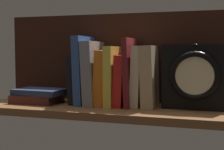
# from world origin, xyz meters

# --- Properties ---
(ground_plane) EXTENTS (0.91, 0.27, 0.03)m
(ground_plane) POSITION_xyz_m (0.00, 0.00, -0.01)
(ground_plane) COLOR brown
(back_panel) EXTENTS (0.91, 0.01, 0.33)m
(back_panel) POSITION_xyz_m (0.00, 0.13, 0.16)
(back_panel) COLOR black
(back_panel) RESTS_ON ground_plane
(book_black_skeptic) EXTENTS (0.03, 0.12, 0.17)m
(book_black_skeptic) POSITION_xyz_m (-0.14, 0.04, 0.09)
(book_black_skeptic) COLOR black
(book_black_skeptic) RESTS_ON ground_plane
(book_blue_modern) EXTENTS (0.04, 0.16, 0.24)m
(book_blue_modern) POSITION_xyz_m (-0.11, 0.04, 0.12)
(book_blue_modern) COLOR #2D4C8E
(book_blue_modern) RESTS_ON ground_plane
(book_gray_chess) EXTENTS (0.05, 0.16, 0.22)m
(book_gray_chess) POSITION_xyz_m (-0.08, 0.04, 0.11)
(book_gray_chess) COLOR gray
(book_gray_chess) RESTS_ON ground_plane
(book_orange_pandolfini) EXTENTS (0.05, 0.14, 0.19)m
(book_orange_pandolfini) POSITION_xyz_m (-0.03, 0.04, 0.09)
(book_orange_pandolfini) COLOR orange
(book_orange_pandolfini) RESTS_ON ground_plane
(book_yellow_seinlanguage) EXTENTS (0.03, 0.17, 0.20)m
(book_yellow_seinlanguage) POSITION_xyz_m (0.00, 0.04, 0.10)
(book_yellow_seinlanguage) COLOR gold
(book_yellow_seinlanguage) RESTS_ON ground_plane
(book_red_requiem) EXTENTS (0.04, 0.15, 0.17)m
(book_red_requiem) POSITION_xyz_m (0.03, 0.04, 0.09)
(book_red_requiem) COLOR red
(book_red_requiem) RESTS_ON ground_plane
(book_maroon_dawkins) EXTENTS (0.03, 0.16, 0.23)m
(book_maroon_dawkins) POSITION_xyz_m (0.06, 0.04, 0.12)
(book_maroon_dawkins) COLOR maroon
(book_maroon_dawkins) RESTS_ON ground_plane
(book_cream_twain) EXTENTS (0.04, 0.12, 0.21)m
(book_cream_twain) POSITION_xyz_m (0.09, 0.04, 0.10)
(book_cream_twain) COLOR beige
(book_cream_twain) RESTS_ON ground_plane
(book_tan_shortstories) EXTENTS (0.05, 0.13, 0.21)m
(book_tan_shortstories) POSITION_xyz_m (0.13, 0.04, 0.10)
(book_tan_shortstories) COLOR tan
(book_tan_shortstories) RESTS_ON ground_plane
(framed_clock) EXTENTS (0.21, 0.06, 0.21)m
(framed_clock) POSITION_xyz_m (0.27, 0.03, 0.11)
(framed_clock) COLOR black
(framed_clock) RESTS_ON ground_plane
(book_stack_side) EXTENTS (0.19, 0.14, 0.05)m
(book_stack_side) POSITION_xyz_m (-0.28, 0.01, 0.03)
(book_stack_side) COLOR #471E19
(book_stack_side) RESTS_ON ground_plane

